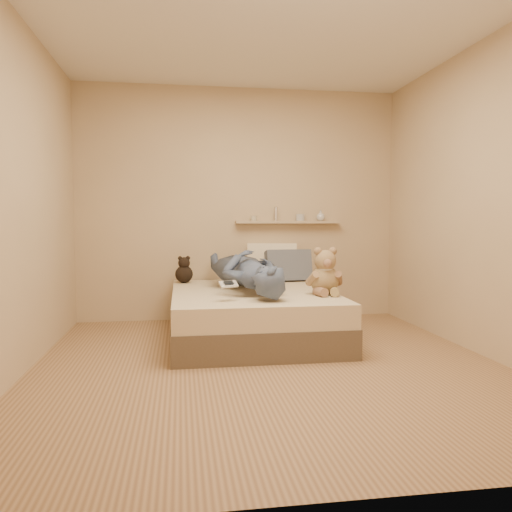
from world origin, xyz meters
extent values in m
plane|color=#A17B53|center=(0.00, 0.00, 0.00)|extent=(3.80, 3.80, 0.00)
plane|color=silver|center=(0.00, 0.00, 2.60)|extent=(3.80, 3.80, 0.00)
plane|color=#CAAE88|center=(0.00, 1.90, 1.30)|extent=(3.60, 0.00, 3.60)
plane|color=#CAAE88|center=(0.00, -1.90, 1.30)|extent=(3.60, 0.00, 3.60)
plane|color=#CAAE88|center=(-1.80, 0.00, 1.30)|extent=(0.00, 3.80, 3.80)
plane|color=#CAAE88|center=(1.80, 0.00, 1.30)|extent=(0.00, 3.80, 3.80)
cube|color=brown|center=(0.00, 0.93, 0.12)|extent=(1.50, 1.90, 0.25)
cube|color=beige|center=(0.00, 0.93, 0.35)|extent=(1.48, 1.88, 0.20)
cube|color=silver|center=(-0.28, 0.34, 0.59)|extent=(0.17, 0.12, 0.05)
cube|color=black|center=(-0.28, 0.34, 0.60)|extent=(0.09, 0.07, 0.03)
sphere|color=#91784F|center=(0.62, 0.60, 0.58)|extent=(0.26, 0.26, 0.26)
sphere|color=#9C7C55|center=(0.62, 0.57, 0.76)|extent=(0.19, 0.19, 0.19)
sphere|color=#926950|center=(0.55, 0.58, 0.84)|extent=(0.07, 0.07, 0.07)
sphere|color=#997954|center=(0.68, 0.57, 0.84)|extent=(0.07, 0.07, 0.07)
sphere|color=#946A51|center=(0.61, 0.49, 0.74)|extent=(0.08, 0.08, 0.08)
cylinder|color=#9D7954|center=(0.50, 0.57, 0.60)|extent=(0.11, 0.18, 0.15)
cylinder|color=#876248|center=(0.73, 0.56, 0.60)|extent=(0.12, 0.18, 0.15)
cylinder|color=#946B4F|center=(0.55, 0.49, 0.49)|extent=(0.11, 0.18, 0.09)
cylinder|color=#A28956|center=(0.67, 0.48, 0.49)|extent=(0.12, 0.19, 0.09)
cylinder|color=beige|center=(0.62, 0.57, 0.68)|extent=(0.14, 0.14, 0.02)
sphere|color=black|center=(-0.63, 1.63, 0.54)|extent=(0.19, 0.19, 0.19)
sphere|color=black|center=(-0.63, 1.62, 0.66)|extent=(0.13, 0.13, 0.13)
sphere|color=black|center=(-0.67, 1.62, 0.72)|extent=(0.05, 0.05, 0.05)
sphere|color=black|center=(-0.59, 1.63, 0.72)|extent=(0.05, 0.05, 0.05)
cube|color=beige|center=(0.35, 1.76, 0.65)|extent=(0.59, 0.36, 0.43)
cube|color=slate|center=(0.51, 1.62, 0.62)|extent=(0.51, 0.25, 0.36)
imported|color=#4A5375|center=(-0.05, 0.96, 0.64)|extent=(0.81, 1.69, 0.39)
cube|color=tan|center=(0.55, 1.84, 1.10)|extent=(1.20, 0.12, 0.03)
cylinder|color=beige|center=(0.15, 1.84, 1.14)|extent=(0.07, 0.07, 0.06)
cylinder|color=silver|center=(0.41, 1.84, 1.19)|extent=(0.04, 0.04, 0.16)
cylinder|color=#B4B7BD|center=(0.69, 1.84, 1.15)|extent=(0.10, 0.10, 0.08)
imported|color=silver|center=(0.93, 1.84, 1.18)|extent=(0.12, 0.12, 0.12)
camera|label=1|loc=(-0.67, -3.73, 1.11)|focal=35.00mm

